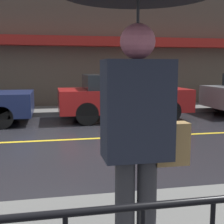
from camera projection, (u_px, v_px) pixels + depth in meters
The scene contains 6 objects.
ground_plane at pixel (37, 141), 6.92m from camera, with size 80.00×80.00×0.00m, color black.
sidewalk_far at pixel (42, 111), 11.16m from camera, with size 28.00×1.77×0.15m.
lane_marking at pixel (37, 141), 6.92m from camera, with size 25.20×0.12×0.01m.
building_storefront at pixel (40, 45), 11.80m from camera, with size 28.00×0.85×4.89m.
pedestrian at pixel (139, 34), 2.04m from camera, with size 1.04×1.04×2.18m.
car_red at pixel (122, 96), 9.77m from camera, with size 4.02×1.82×1.41m.
Camera 1 is at (0.29, -6.95, 1.62)m, focal length 50.00 mm.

